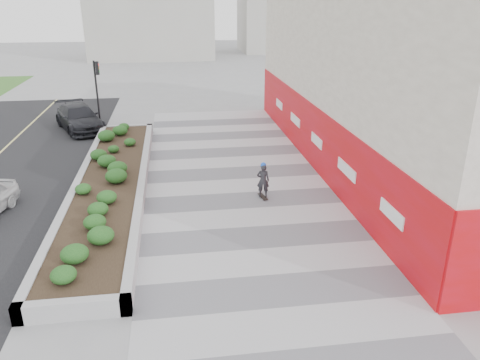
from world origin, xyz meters
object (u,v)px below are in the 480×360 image
object	(u,v)px
car_dark	(79,118)
traffic_signal_near	(97,84)
planter	(111,180)
skateboarder	(263,180)

from	to	relation	value
car_dark	traffic_signal_near	bearing A→B (deg)	-12.46
traffic_signal_near	car_dark	world-z (taller)	traffic_signal_near
planter	car_dark	bearing A→B (deg)	106.32
planter	car_dark	distance (m)	10.68
planter	traffic_signal_near	xyz separation A→B (m)	(-1.73, 10.50, 2.34)
skateboarder	car_dark	size ratio (longest dim) A/B	0.30
traffic_signal_near	skateboarder	distance (m)	14.90
traffic_signal_near	car_dark	xyz separation A→B (m)	(-1.27, -0.25, -2.01)
planter	traffic_signal_near	distance (m)	10.90
planter	skateboarder	world-z (taller)	skateboarder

